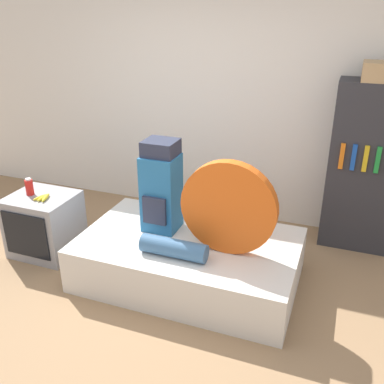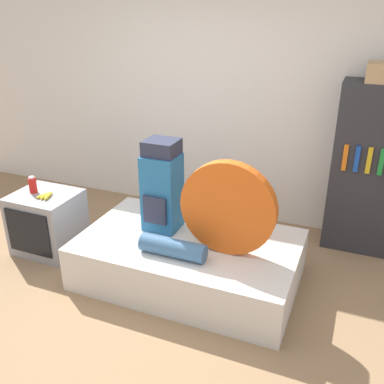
{
  "view_description": "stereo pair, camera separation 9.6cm",
  "coord_description": "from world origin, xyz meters",
  "px_view_note": "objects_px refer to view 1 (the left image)",
  "views": [
    {
      "loc": [
        1.35,
        -2.3,
        2.26
      ],
      "look_at": [
        0.23,
        0.68,
        0.85
      ],
      "focal_mm": 40.0,
      "sensor_mm": 36.0,
      "label": 1
    },
    {
      "loc": [
        1.44,
        -2.27,
        2.26
      ],
      "look_at": [
        0.23,
        0.68,
        0.85
      ],
      "focal_mm": 40.0,
      "sensor_mm": 36.0,
      "label": 2
    }
  ],
  "objects_px": {
    "sleeping_roll": "(174,248)",
    "cardboard_box": "(383,72)",
    "television": "(45,224)",
    "backpack": "(161,187)",
    "tent_bag": "(229,208)",
    "canister": "(29,187)",
    "bookshelf": "(363,168)"
  },
  "relations": [
    {
      "from": "tent_bag",
      "to": "bookshelf",
      "type": "bearing_deg",
      "value": 51.99
    },
    {
      "from": "sleeping_roll",
      "to": "cardboard_box",
      "type": "relative_size",
      "value": 1.59
    },
    {
      "from": "sleeping_roll",
      "to": "cardboard_box",
      "type": "distance_m",
      "value": 2.36
    },
    {
      "from": "tent_bag",
      "to": "canister",
      "type": "height_order",
      "value": "tent_bag"
    },
    {
      "from": "canister",
      "to": "television",
      "type": "bearing_deg",
      "value": -0.42
    },
    {
      "from": "backpack",
      "to": "bookshelf",
      "type": "height_order",
      "value": "bookshelf"
    },
    {
      "from": "sleeping_roll",
      "to": "bookshelf",
      "type": "xyz_separation_m",
      "value": [
        1.35,
        1.48,
        0.34
      ]
    },
    {
      "from": "tent_bag",
      "to": "canister",
      "type": "relative_size",
      "value": 4.73
    },
    {
      "from": "television",
      "to": "backpack",
      "type": "bearing_deg",
      "value": 8.22
    },
    {
      "from": "television",
      "to": "cardboard_box",
      "type": "distance_m",
      "value": 3.4
    },
    {
      "from": "bookshelf",
      "to": "backpack",
      "type": "bearing_deg",
      "value": -146.54
    },
    {
      "from": "tent_bag",
      "to": "sleeping_roll",
      "type": "height_order",
      "value": "tent_bag"
    },
    {
      "from": "backpack",
      "to": "canister",
      "type": "height_order",
      "value": "backpack"
    },
    {
      "from": "backpack",
      "to": "tent_bag",
      "type": "relative_size",
      "value": 1.05
    },
    {
      "from": "cardboard_box",
      "to": "bookshelf",
      "type": "bearing_deg",
      "value": 133.48
    },
    {
      "from": "television",
      "to": "bookshelf",
      "type": "height_order",
      "value": "bookshelf"
    },
    {
      "from": "television",
      "to": "cardboard_box",
      "type": "height_order",
      "value": "cardboard_box"
    },
    {
      "from": "backpack",
      "to": "cardboard_box",
      "type": "xyz_separation_m",
      "value": [
        1.66,
        1.05,
        0.92
      ]
    },
    {
      "from": "sleeping_roll",
      "to": "tent_bag",
      "type": "bearing_deg",
      "value": 32.04
    },
    {
      "from": "tent_bag",
      "to": "bookshelf",
      "type": "height_order",
      "value": "bookshelf"
    },
    {
      "from": "canister",
      "to": "cardboard_box",
      "type": "xyz_separation_m",
      "value": [
        2.95,
        1.22,
        1.04
      ]
    },
    {
      "from": "canister",
      "to": "bookshelf",
      "type": "bearing_deg",
      "value": 23.12
    },
    {
      "from": "sleeping_roll",
      "to": "bookshelf",
      "type": "height_order",
      "value": "bookshelf"
    },
    {
      "from": "tent_bag",
      "to": "television",
      "type": "relative_size",
      "value": 1.3
    },
    {
      "from": "tent_bag",
      "to": "canister",
      "type": "xyz_separation_m",
      "value": [
        -1.95,
        0.0,
        -0.11
      ]
    },
    {
      "from": "tent_bag",
      "to": "canister",
      "type": "distance_m",
      "value": 1.95
    },
    {
      "from": "backpack",
      "to": "cardboard_box",
      "type": "bearing_deg",
      "value": 32.24
    },
    {
      "from": "backpack",
      "to": "tent_bag",
      "type": "height_order",
      "value": "backpack"
    },
    {
      "from": "television",
      "to": "bookshelf",
      "type": "xyz_separation_m",
      "value": [
        2.81,
        1.25,
        0.52
      ]
    },
    {
      "from": "tent_bag",
      "to": "sleeping_roll",
      "type": "relative_size",
      "value": 1.42
    },
    {
      "from": "sleeping_roll",
      "to": "television",
      "type": "bearing_deg",
      "value": 170.9
    },
    {
      "from": "cardboard_box",
      "to": "backpack",
      "type": "bearing_deg",
      "value": -147.76
    }
  ]
}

